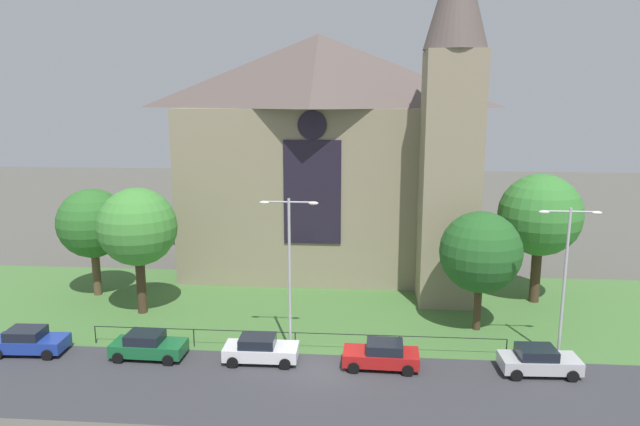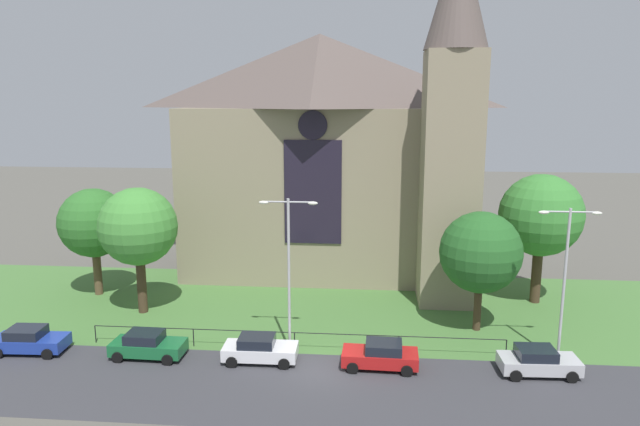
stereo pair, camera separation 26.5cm
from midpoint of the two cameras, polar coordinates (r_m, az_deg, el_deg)
ground at (r=42.12m, az=1.00°, el=-9.23°), size 160.00×160.00×0.00m
road_asphalt at (r=31.19m, az=-0.43°, el=-16.97°), size 120.00×8.00×0.01m
grass_verge at (r=40.25m, az=0.82°, el=-10.22°), size 120.00×20.00×0.01m
church_building at (r=48.94m, az=0.57°, el=6.04°), size 23.20×16.20×26.00m
iron_railing at (r=34.98m, az=-2.70°, el=-11.99°), size 24.75×0.07×1.13m
tree_right_far at (r=44.20m, az=20.81°, el=-0.22°), size 5.92×5.92×9.51m
tree_left_far at (r=46.30m, az=-21.76°, el=-0.98°), size 5.18×5.18×8.19m
tree_right_near at (r=37.89m, az=15.43°, el=-3.77°), size 5.20×5.20×7.81m
tree_left_near at (r=41.19m, az=-17.81°, el=-1.36°), size 5.35×5.35×8.85m
streetlamp_near at (r=33.31m, az=-3.28°, el=-4.40°), size 3.37×0.26×9.22m
streetlamp_far at (r=34.87m, az=22.98°, el=-4.87°), size 3.37×0.26×8.91m
parked_car_blue at (r=38.74m, az=-27.07°, el=-11.24°), size 4.27×2.17×1.51m
parked_car_green at (r=35.58m, az=-16.89°, el=-12.44°), size 4.25×2.11×1.51m
parked_car_white at (r=33.84m, az=-6.16°, el=-13.27°), size 4.22×2.07×1.51m
parked_car_red at (r=33.15m, az=5.91°, el=-13.81°), size 4.26×2.14×1.51m
parked_car_silver at (r=34.42m, az=20.64°, el=-13.53°), size 4.27×2.17×1.51m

